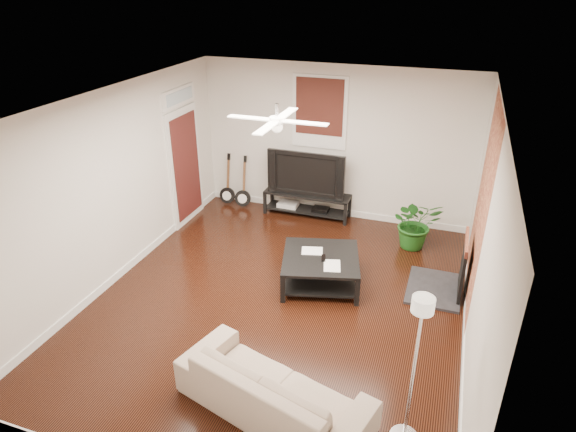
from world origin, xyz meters
TOP-DOWN VIEW (x-y plane):
  - room at (0.00, 0.00)m, footprint 5.01×6.01m
  - brick_accent at (2.49, 1.00)m, footprint 0.02×2.20m
  - fireplace at (2.20, 1.00)m, footprint 0.80×1.10m
  - window_back at (-0.30, 2.97)m, footprint 1.00×0.06m
  - door_left at (-2.46, 1.90)m, footprint 0.08×1.00m
  - tv_stand at (-0.44, 2.78)m, footprint 1.62×0.43m
  - tv at (-0.44, 2.80)m, footprint 1.45×0.19m
  - coffee_table at (0.43, 0.62)m, footprint 1.34×1.34m
  - sofa at (0.62, -1.86)m, footprint 2.23×1.36m
  - floor_lamp at (1.97, -1.76)m, footprint 0.35×0.35m
  - potted_plant at (1.62, 2.21)m, footprint 0.97×0.90m
  - guitar_left at (-2.09, 2.75)m, footprint 0.32×0.23m
  - guitar_right at (-1.74, 2.72)m, footprint 0.34×0.26m
  - ceiling_fan at (0.00, 0.00)m, footprint 1.24×1.24m

SIDE VIEW (x-z plane):
  - tv_stand at x=-0.44m, z-range 0.00..0.45m
  - coffee_table at x=0.43m, z-range 0.00..0.46m
  - sofa at x=0.62m, z-range 0.00..0.61m
  - potted_plant at x=1.62m, z-range 0.00..0.88m
  - fireplace at x=2.20m, z-range 0.00..0.92m
  - guitar_left at x=-2.09m, z-range 0.00..1.02m
  - guitar_right at x=-1.74m, z-range 0.00..1.02m
  - floor_lamp at x=1.97m, z-range 0.00..1.70m
  - tv at x=-0.44m, z-range 0.45..1.29m
  - door_left at x=-2.46m, z-range 0.00..2.50m
  - room at x=0.00m, z-range 0.00..2.80m
  - brick_accent at x=2.49m, z-range 0.00..2.80m
  - window_back at x=-0.30m, z-range 1.30..2.60m
  - ceiling_fan at x=0.00m, z-range 2.44..2.76m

